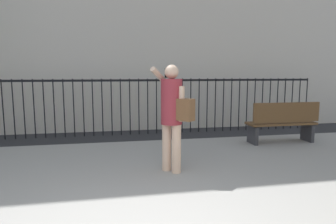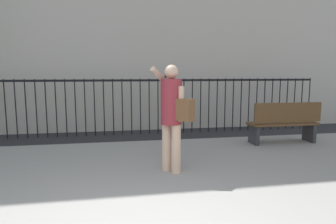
% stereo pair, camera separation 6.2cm
% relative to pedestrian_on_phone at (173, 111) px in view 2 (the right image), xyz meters
% --- Properties ---
extents(sidewalk, '(28.00, 4.40, 0.15)m').
position_rel_pedestrian_on_phone_xyz_m(sidewalk, '(-0.84, 0.07, -1.08)').
color(sidewalk, gray).
rests_on(sidewalk, ground).
extents(iron_fence, '(12.03, 0.04, 1.60)m').
position_rel_pedestrian_on_phone_xyz_m(iron_fence, '(-0.84, 3.77, -0.14)').
color(iron_fence, black).
rests_on(iron_fence, ground).
extents(pedestrian_on_phone, '(0.67, 0.71, 1.73)m').
position_rel_pedestrian_on_phone_xyz_m(pedestrian_on_phone, '(0.00, 0.00, 0.00)').
color(pedestrian_on_phone, beige).
rests_on(pedestrian_on_phone, sidewalk).
extents(street_bench, '(1.60, 0.45, 0.95)m').
position_rel_pedestrian_on_phone_xyz_m(street_bench, '(2.88, 1.45, -0.51)').
color(street_bench, brown).
rests_on(street_bench, sidewalk).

